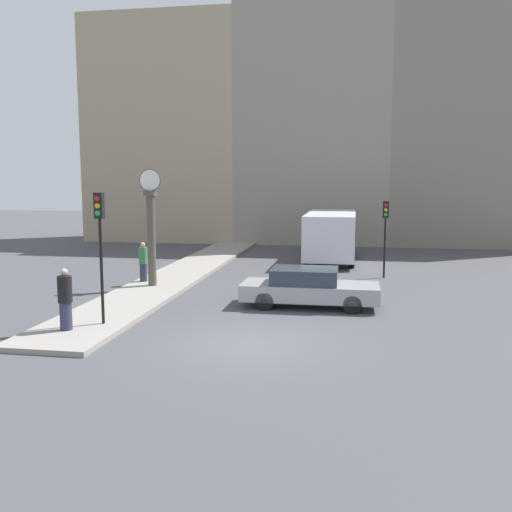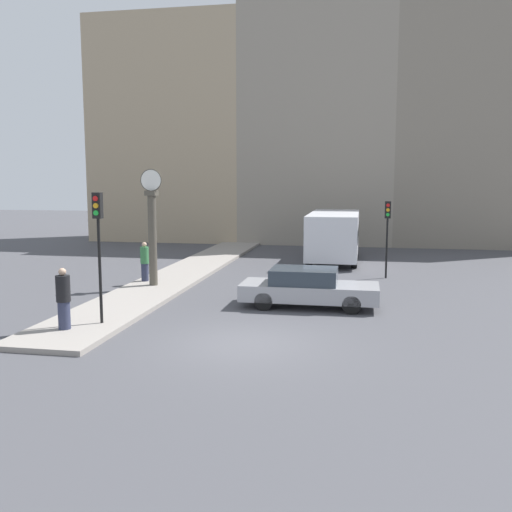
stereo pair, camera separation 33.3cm
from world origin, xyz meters
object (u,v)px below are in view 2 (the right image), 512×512
traffic_light_near (98,230)px  pedestrian_black_jacket (63,299)px  traffic_light_far (387,223)px  pedestrian_green_hoodie (145,262)px  sedan_car (308,288)px  street_clock (152,229)px  bus_distant (334,234)px

traffic_light_near → pedestrian_black_jacket: bearing=-130.9°
traffic_light_far → pedestrian_green_hoodie: 10.79m
traffic_light_near → pedestrian_green_hoodie: (-1.39, 6.97, -1.96)m
pedestrian_black_jacket → pedestrian_green_hoodie: bearing=94.8°
sedan_car → traffic_light_near: (-5.80, -4.00, 2.25)m
sedan_car → pedestrian_green_hoodie: size_ratio=2.87×
street_clock → traffic_light_near: bearing=-83.5°
street_clock → pedestrian_green_hoodie: size_ratio=2.83×
traffic_light_near → traffic_light_far: (8.70, 10.48, -0.45)m
pedestrian_green_hoodie → traffic_light_near: bearing=-78.7°
pedestrian_black_jacket → traffic_light_far: bearing=50.2°
street_clock → sedan_car: bearing=-18.3°
sedan_car → pedestrian_green_hoodie: 7.79m
sedan_car → bus_distant: bearing=88.5°
traffic_light_near → pedestrian_green_hoodie: 7.38m
traffic_light_far → bus_distant: bearing=117.9°
bus_distant → traffic_light_near: (-6.10, -15.40, 1.43)m
sedan_car → traffic_light_far: bearing=65.9°
bus_distant → pedestrian_black_jacket: 17.63m
traffic_light_far → pedestrian_black_jacket: 14.81m
traffic_light_near → street_clock: bearing=96.5°
street_clock → pedestrian_green_hoodie: 1.81m
traffic_light_near → street_clock: 6.21m
sedan_car → traffic_light_near: 7.40m
sedan_car → pedestrian_black_jacket: pedestrian_black_jacket is taller
street_clock → pedestrian_green_hoodie: street_clock is taller
pedestrian_green_hoodie → pedestrian_black_jacket: pedestrian_black_jacket is taller
pedestrian_black_jacket → street_clock: bearing=89.7°
pedestrian_green_hoodie → pedestrian_black_jacket: (0.66, -7.82, 0.06)m
street_clock → pedestrian_black_jacket: 7.14m
traffic_light_far → pedestrian_black_jacket: (-9.43, -11.33, -1.46)m
bus_distant → pedestrian_green_hoodie: size_ratio=4.31×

